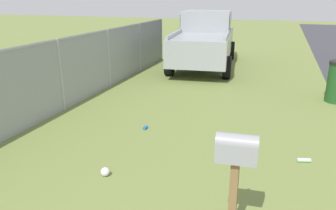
% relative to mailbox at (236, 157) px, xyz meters
% --- Properties ---
extents(mailbox, '(0.23, 0.46, 1.29)m').
position_rel_mailbox_xyz_m(mailbox, '(0.00, 0.00, 0.00)').
color(mailbox, brown).
rests_on(mailbox, ground).
extents(pickup_truck, '(5.77, 2.70, 2.09)m').
position_rel_mailbox_xyz_m(pickup_truck, '(9.60, 2.49, 0.09)').
color(pickup_truck, '#93999E').
rests_on(pickup_truck, ground).
extents(fence_section, '(14.16, 0.07, 1.73)m').
position_rel_mailbox_xyz_m(fence_section, '(3.16, 4.54, -0.08)').
color(fence_section, '#9EA3A8').
rests_on(fence_section, ground).
extents(litter_bag_far_scatter, '(0.14, 0.14, 0.14)m').
position_rel_mailbox_xyz_m(litter_bag_far_scatter, '(0.71, 2.05, -0.95)').
color(litter_bag_far_scatter, silver).
rests_on(litter_bag_far_scatter, ground).
extents(litter_can_near_hydrant, '(0.12, 0.07, 0.07)m').
position_rel_mailbox_xyz_m(litter_can_near_hydrant, '(2.67, 2.18, -0.98)').
color(litter_can_near_hydrant, blue).
rests_on(litter_can_near_hydrant, ground).
extents(litter_bottle_midfield_a, '(0.12, 0.23, 0.07)m').
position_rel_mailbox_xyz_m(litter_bottle_midfield_a, '(2.19, -0.90, -0.98)').
color(litter_bottle_midfield_a, '#B2D8BF').
rests_on(litter_bottle_midfield_a, ground).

